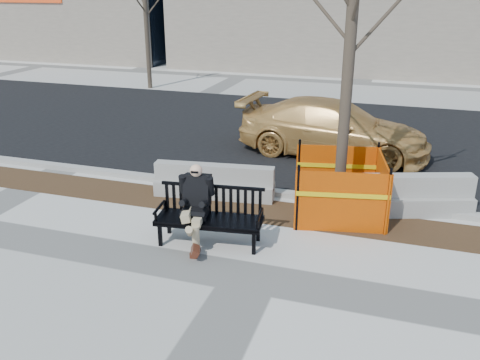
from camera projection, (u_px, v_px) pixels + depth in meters
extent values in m
plane|color=beige|center=(251.00, 277.00, 8.49)|extent=(120.00, 120.00, 0.00)
cube|color=#47301C|center=(287.00, 214.00, 10.80)|extent=(40.00, 1.20, 0.02)
cube|color=black|center=(331.00, 136.00, 16.31)|extent=(60.00, 10.40, 0.01)
cube|color=#9E9B93|center=(296.00, 195.00, 11.62)|extent=(60.00, 0.25, 0.12)
imported|color=tan|center=(332.00, 154.00, 14.59)|extent=(5.47, 2.65, 1.53)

